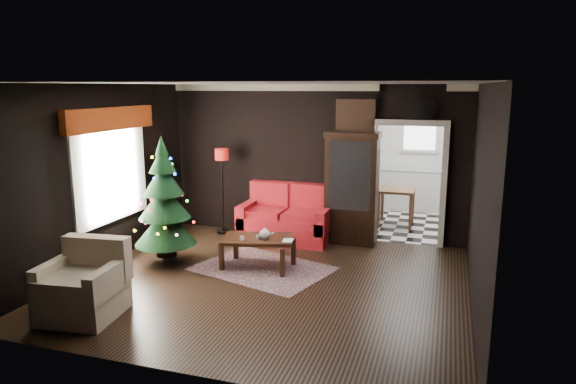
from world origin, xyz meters
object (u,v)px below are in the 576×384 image
(curio_cabinet, at_px, (352,191))
(kitchen_table, at_px, (396,207))
(christmas_tree, at_px, (164,199))
(coffee_table, at_px, (258,252))
(loveseat, at_px, (286,214))
(wall_clock, at_px, (427,109))
(armchair, at_px, (81,281))
(floor_lamp, at_px, (223,191))
(teapot, at_px, (265,234))

(curio_cabinet, relative_size, kitchen_table, 2.53)
(christmas_tree, xyz_separation_m, coffee_table, (1.45, 0.25, -0.80))
(loveseat, height_order, kitchen_table, loveseat)
(christmas_tree, xyz_separation_m, wall_clock, (3.77, 2.17, 1.33))
(loveseat, xyz_separation_m, armchair, (-1.39, -3.76, -0.04))
(floor_lamp, xyz_separation_m, wall_clock, (3.62, 0.35, 1.55))
(loveseat, relative_size, curio_cabinet, 0.89)
(christmas_tree, bearing_deg, teapot, 5.66)
(floor_lamp, xyz_separation_m, armchair, (-0.13, -3.81, -0.37))
(coffee_table, bearing_deg, teapot, -31.31)
(floor_lamp, height_order, armchair, floor_lamp)
(armchair, distance_m, wall_clock, 5.92)
(armchair, xyz_separation_m, coffee_table, (1.43, 2.24, -0.21))
(loveseat, relative_size, coffee_table, 1.60)
(curio_cabinet, relative_size, coffee_table, 1.79)
(coffee_table, height_order, wall_clock, wall_clock)
(floor_lamp, height_order, wall_clock, wall_clock)
(floor_lamp, bearing_deg, armchair, -91.91)
(loveseat, xyz_separation_m, teapot, (0.18, -1.61, 0.08))
(armchair, xyz_separation_m, teapot, (1.57, 2.15, 0.12))
(armchair, bearing_deg, teapot, 47.40)
(teapot, relative_size, kitchen_table, 0.25)
(floor_lamp, relative_size, coffee_table, 1.51)
(christmas_tree, bearing_deg, wall_clock, 29.90)
(wall_clock, bearing_deg, armchair, -131.96)
(christmas_tree, height_order, coffee_table, christmas_tree)
(wall_clock, bearing_deg, coffee_table, -140.33)
(kitchen_table, bearing_deg, wall_clock, -66.25)
(curio_cabinet, relative_size, armchair, 2.07)
(loveseat, distance_m, christmas_tree, 2.33)
(teapot, bearing_deg, kitchen_table, 63.53)
(christmas_tree, distance_m, armchair, 2.08)
(teapot, distance_m, wall_clock, 3.47)
(loveseat, bearing_deg, armchair, -110.33)
(wall_clock, bearing_deg, loveseat, -170.34)
(curio_cabinet, bearing_deg, loveseat, -169.17)
(christmas_tree, relative_size, coffee_table, 1.73)
(curio_cabinet, bearing_deg, kitchen_table, 65.56)
(loveseat, bearing_deg, teapot, -83.75)
(armchair, bearing_deg, christmas_tree, 84.28)
(coffee_table, bearing_deg, wall_clock, 39.67)
(wall_clock, distance_m, kitchen_table, 2.43)
(wall_clock, bearing_deg, kitchen_table, 113.75)
(christmas_tree, relative_size, kitchen_table, 2.45)
(loveseat, distance_m, kitchen_table, 2.45)
(curio_cabinet, relative_size, teapot, 10.13)
(floor_lamp, relative_size, teapot, 8.55)
(floor_lamp, bearing_deg, kitchen_table, 27.56)
(curio_cabinet, bearing_deg, christmas_tree, -142.28)
(loveseat, xyz_separation_m, curio_cabinet, (1.15, 0.22, 0.45))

